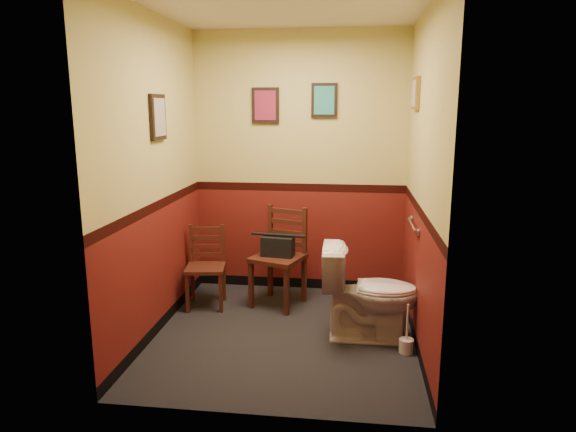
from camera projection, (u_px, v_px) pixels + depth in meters
name	position (u px, v px, depth m)	size (l,w,h in m)	color
floor	(284.00, 334.00, 4.45)	(2.20, 2.40, 0.00)	black
ceiling	(284.00, 4.00, 3.89)	(2.20, 2.40, 0.00)	silver
wall_back	(299.00, 164.00, 5.33)	(2.20, 2.70, 0.00)	#5F1612
wall_front	(257.00, 209.00, 3.00)	(2.20, 2.70, 0.00)	#5F1612
wall_left	(154.00, 178.00, 4.30)	(2.40, 2.70, 0.00)	#5F1612
wall_right	(423.00, 183.00, 4.03)	(2.40, 2.70, 0.00)	#5F1612
grab_bar	(412.00, 225.00, 4.36)	(0.05, 0.56, 0.06)	silver
framed_print_back_a	(265.00, 105.00, 5.23)	(0.28, 0.04, 0.36)	black
framed_print_back_b	(324.00, 100.00, 5.15)	(0.26, 0.04, 0.34)	black
framed_print_left	(158.00, 117.00, 4.30)	(0.04, 0.30, 0.38)	black
framed_print_right	(416.00, 93.00, 4.47)	(0.04, 0.34, 0.28)	olive
toilet	(370.00, 293.00, 4.31)	(0.45, 0.81, 0.80)	white
toilet_brush	(406.00, 345.00, 4.11)	(0.11, 0.11, 0.41)	silver
chair_left	(206.00, 267.00, 5.04)	(0.42, 0.42, 0.79)	#4B2116
chair_right	(280.00, 257.00, 5.06)	(0.58, 0.58, 0.97)	#4B2116
handbag	(278.00, 246.00, 5.00)	(0.33, 0.19, 0.23)	black
tp_stack	(335.00, 285.00, 5.46)	(0.21, 0.11, 0.18)	silver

